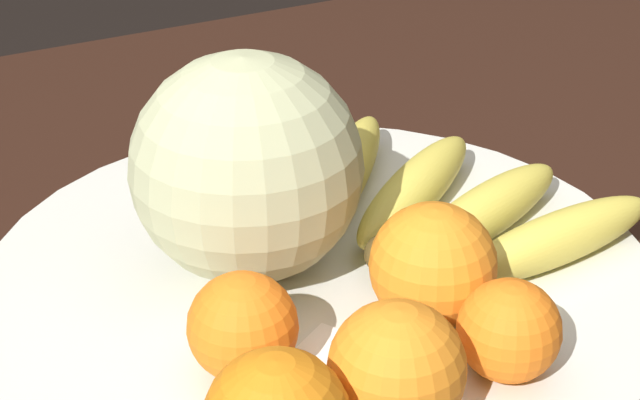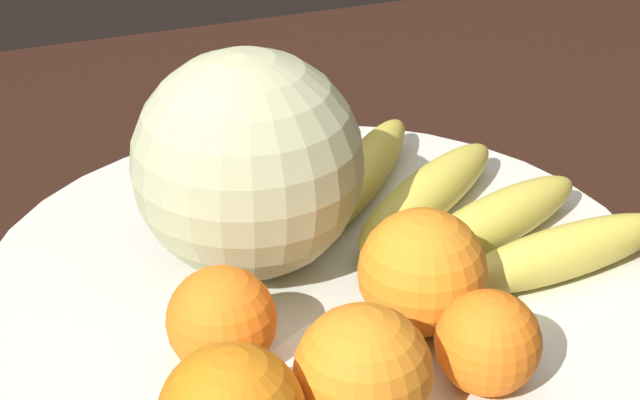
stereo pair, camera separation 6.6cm
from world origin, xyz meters
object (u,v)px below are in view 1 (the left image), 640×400
Objects in this scene: fruit_bowl at (320,279)px; orange_back_right at (509,331)px; orange_front_left at (243,327)px; kitchen_table at (390,378)px; produce_tag at (302,375)px; melon at (247,168)px; orange_mid_center at (433,266)px; orange_back_left at (397,368)px; banana_bunch at (446,202)px.

orange_back_right is (0.04, -0.14, 0.04)m from fruit_bowl.
orange_front_left reaches higher than fruit_bowl.
kitchen_table is at bearing 1.20° from fruit_bowl.
produce_tag is at bearing 154.05° from orange_back_right.
kitchen_table is 16.02× the size of produce_tag.
fruit_bowl is 0.09m from melon.
orange_mid_center is (0.12, -0.00, 0.01)m from orange_front_left.
orange_back_right reaches higher than kitchen_table.
orange_back_right reaches higher than produce_tag.
orange_mid_center is 0.80× the size of produce_tag.
orange_back_left reaches higher than orange_front_left.
orange_mid_center is at bearing -107.25° from kitchen_table.
orange_back_left is at bearing -88.54° from melon.
banana_bunch is 3.49× the size of orange_back_left.
banana_bunch reaches higher than kitchen_table.
produce_tag is (-0.10, 0.05, -0.03)m from orange_back_right.
orange_front_left is 1.06× the size of orange_back_right.
orange_mid_center is (0.03, -0.08, 0.05)m from fruit_bowl.
orange_mid_center reaches higher than orange_back_left.
orange_mid_center reaches higher than orange_front_left.
orange_back_left is 1.24× the size of orange_back_right.
orange_back_left is at bearing -97.04° from produce_tag.
orange_front_left is at bearing 176.92° from banana_bunch.
kitchen_table is at bearing 83.46° from orange_back_right.
orange_mid_center is 0.06m from orange_back_right.
melon is 1.93× the size of orange_mid_center.
orange_back_right is 0.62× the size of produce_tag.
orange_back_right is (0.08, 0.01, -0.01)m from orange_back_left.
fruit_bowl is 0.11m from produce_tag.
orange_mid_center is 0.10m from orange_back_left.
kitchen_table is 6.01× the size of banana_bunch.
kitchen_table is 0.12m from fruit_bowl.
fruit_bowl is at bearing -28.79° from melon.
produce_tag is at bearing 114.11° from orange_back_left.
fruit_bowl is at bearing 40.83° from orange_front_left.
produce_tag is at bearing -141.11° from kitchen_table.
orange_front_left is (-0.19, -0.08, 0.01)m from banana_bunch.
orange_back_right is 0.12m from produce_tag.
banana_bunch is 0.19m from produce_tag.
banana_bunch is 4.06× the size of orange_front_left.
orange_back_left reaches higher than produce_tag.
orange_front_left is at bearing -139.17° from fruit_bowl.
produce_tag is (-0.06, -0.09, 0.01)m from fruit_bowl.
orange_front_left is 0.12m from orange_mid_center.
orange_front_left is at bearing 113.40° from produce_tag.
orange_back_right is at bearing -96.54° from kitchen_table.
orange_back_right reaches higher than banana_bunch.
fruit_bowl is (-0.06, -0.00, 0.10)m from kitchen_table.
banana_bunch is 0.16m from orange_back_right.
orange_front_left is 0.66× the size of produce_tag.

